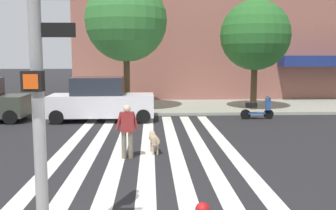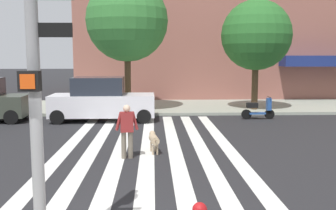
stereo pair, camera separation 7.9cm
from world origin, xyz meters
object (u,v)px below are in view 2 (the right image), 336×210
at_px(parked_scooter, 258,109).
at_px(pedestrian_dog_walker, 127,128).
at_px(dog_on_leash, 154,139).
at_px(parked_car_behind_first, 102,101).
at_px(street_tree_middle, 256,35).
at_px(traffic_light_pole, 31,24).
at_px(street_tree_nearest, 127,21).

height_order(parked_scooter, pedestrian_dog_walker, pedestrian_dog_walker).
distance_m(parked_scooter, dog_on_leash, 8.22).
bearing_deg(parked_car_behind_first, street_tree_middle, 18.18).
xyz_separation_m(parked_scooter, dog_on_leash, (-5.12, -6.42, -0.04)).
bearing_deg(parked_scooter, dog_on_leash, -128.57).
relative_size(street_tree_middle, dog_on_leash, 5.70).
distance_m(traffic_light_pole, dog_on_leash, 7.50).
relative_size(parked_car_behind_first, dog_on_leash, 4.70).
relative_size(parked_scooter, pedestrian_dog_walker, 1.00).
relative_size(parked_car_behind_first, pedestrian_dog_walker, 2.99).
xyz_separation_m(parked_scooter, pedestrian_dog_walker, (-5.93, -7.08, 0.45)).
height_order(parked_scooter, street_tree_nearest, street_tree_nearest).
bearing_deg(pedestrian_dog_walker, parked_car_behind_first, 103.46).
bearing_deg(street_tree_nearest, street_tree_middle, -0.10).
bearing_deg(street_tree_nearest, dog_on_leash, -81.15).
height_order(traffic_light_pole, parked_scooter, traffic_light_pole).
relative_size(parked_scooter, dog_on_leash, 1.56).
height_order(street_tree_nearest, dog_on_leash, street_tree_nearest).
relative_size(parked_car_behind_first, street_tree_middle, 0.82).
xyz_separation_m(parked_car_behind_first, dog_on_leash, (2.46, -6.25, -0.53)).
bearing_deg(traffic_light_pole, street_tree_middle, 64.89).
xyz_separation_m(street_tree_middle, pedestrian_dog_walker, (-6.39, -9.54, -3.26)).
xyz_separation_m(parked_scooter, street_tree_middle, (0.46, 2.47, 3.71)).
xyz_separation_m(parked_car_behind_first, parked_scooter, (7.58, 0.17, -0.49)).
relative_size(pedestrian_dog_walker, dog_on_leash, 1.57).
distance_m(parked_scooter, pedestrian_dog_walker, 9.24).
height_order(street_tree_middle, dog_on_leash, street_tree_middle).
bearing_deg(street_tree_nearest, pedestrian_dog_walker, -86.54).
distance_m(parked_car_behind_first, pedestrian_dog_walker, 7.10).
xyz_separation_m(traffic_light_pole, dog_on_leash, (1.69, 6.63, -3.08)).
xyz_separation_m(traffic_light_pole, pedestrian_dog_walker, (0.88, 5.98, -2.59)).
bearing_deg(street_tree_nearest, parked_scooter, -20.84).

